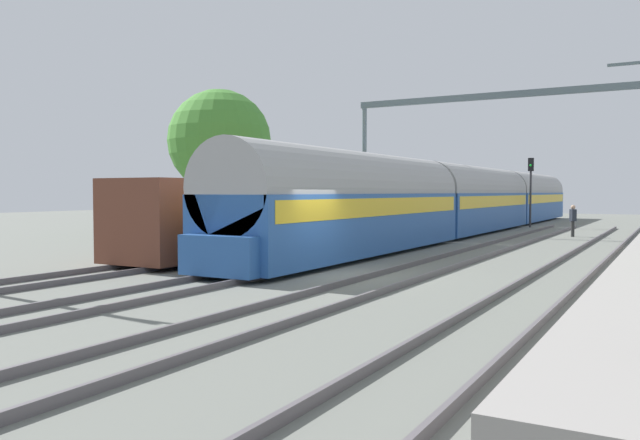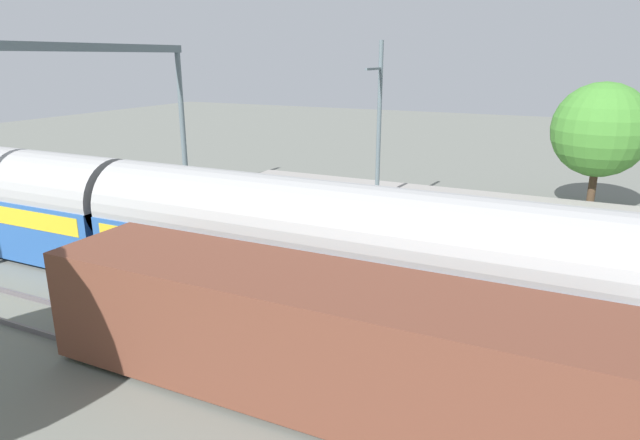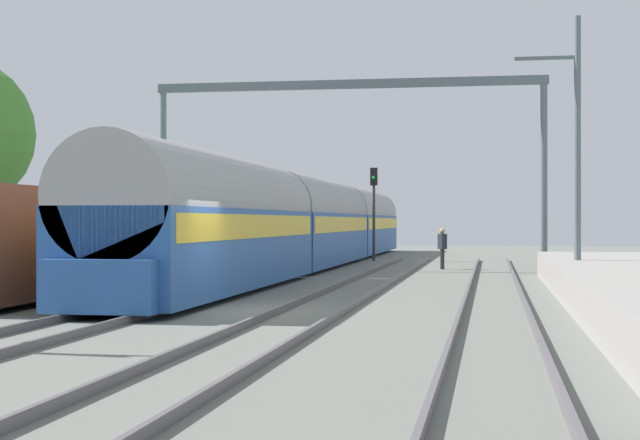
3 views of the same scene
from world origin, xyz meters
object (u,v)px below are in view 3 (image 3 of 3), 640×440
passenger_train (313,222)px  person_crossing (442,245)px  freight_car (61,241)px  catenary_gantry (347,128)px  railway_signal_far (374,201)px

passenger_train → person_crossing: passenger_train is taller
freight_car → catenary_gantry: bearing=68.0°
passenger_train → catenary_gantry: (1.98, -2.89, 3.92)m
railway_signal_far → catenary_gantry: 10.33m
passenger_train → freight_car: bearing=-102.7°
freight_car → person_crossing: (9.75, 16.22, -0.44)m
person_crossing → catenary_gantry: bearing=-99.1°
freight_car → railway_signal_far: bearing=76.6°
passenger_train → person_crossing: bearing=-13.1°
person_crossing → freight_car: bearing=-62.0°
passenger_train → railway_signal_far: railway_signal_far is taller
railway_signal_far → catenary_gantry: catenary_gantry is taller
person_crossing → railway_signal_far: railway_signal_far is taller
freight_car → catenary_gantry: (5.93, 14.69, 4.42)m
railway_signal_far → catenary_gantry: bearing=-89.7°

